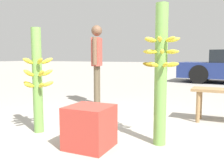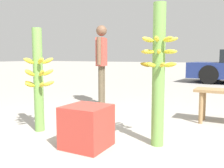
% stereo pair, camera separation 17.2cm
% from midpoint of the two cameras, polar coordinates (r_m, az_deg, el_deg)
% --- Properties ---
extents(ground_plane, '(80.00, 80.00, 0.00)m').
position_cam_midpoint_polar(ground_plane, '(2.98, -7.04, -13.01)').
color(ground_plane, '#9E998E').
extents(banana_stalk_left, '(0.41, 0.41, 1.35)m').
position_cam_midpoint_polar(banana_stalk_left, '(3.36, -18.12, 1.11)').
color(banana_stalk_left, '#6B9E47').
rests_on(banana_stalk_left, ground_plane).
extents(banana_stalk_center, '(0.41, 0.41, 1.55)m').
position_cam_midpoint_polar(banana_stalk_center, '(2.76, 9.33, 2.78)').
color(banana_stalk_center, '#6B9E47').
rests_on(banana_stalk_center, ground_plane).
extents(vendor_person, '(0.27, 0.54, 1.61)m').
position_cam_midpoint_polar(vendor_person, '(5.07, -4.46, 6.19)').
color(vendor_person, brown).
rests_on(vendor_person, ground_plane).
extents(produce_crate, '(0.46, 0.46, 0.46)m').
position_cam_midpoint_polar(produce_crate, '(2.75, -6.92, -9.70)').
color(produce_crate, '#B2382D').
rests_on(produce_crate, ground_plane).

